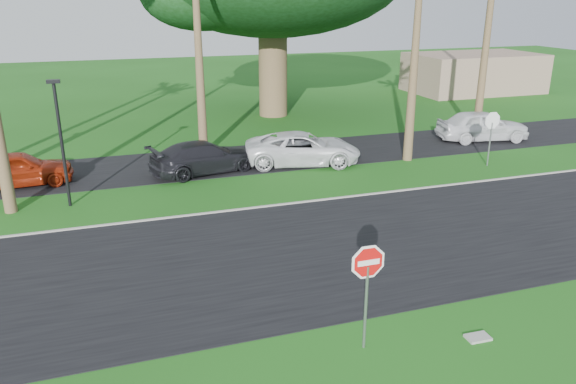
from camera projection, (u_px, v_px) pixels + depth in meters
The scene contains 13 objects.
ground at pixel (298, 287), 15.01m from camera, with size 120.00×120.00×0.00m, color #174A12.
road at pixel (276, 256), 16.80m from camera, with size 120.00×8.00×0.02m, color black.
parking_strip at pixel (210, 162), 26.20m from camera, with size 120.00×5.00×0.02m, color black.
curb at pixel (243, 209), 20.42m from camera, with size 120.00×0.12×0.06m, color gray.
stop_sign_near at pixel (367, 276), 11.89m from camera, with size 1.05×0.07×2.62m.
stop_sign_far at pixel (492, 128), 25.14m from camera, with size 1.05×0.07×2.62m.
streetlight_right at pixel (61, 136), 19.96m from camera, with size 0.45×0.25×4.64m.
building_far at pixel (474, 73), 44.91m from camera, with size 10.00×6.00×3.00m, color gray.
car_red at pixel (17, 169), 22.71m from camera, with size 1.70×4.24×1.44m, color maroon.
car_dark at pixel (204, 157), 24.47m from camera, with size 1.94×4.78×1.39m, color black.
car_minivan at pixel (303, 149), 25.69m from camera, with size 2.43×5.26×1.46m, color white.
car_pickup at pixel (482, 126), 29.82m from camera, with size 1.92×4.76×1.62m, color silver.
utility_slab at pixel (478, 337), 12.77m from camera, with size 0.55×0.35×0.06m, color gray.
Camera 1 is at (-4.44, -12.55, 7.40)m, focal length 35.00 mm.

